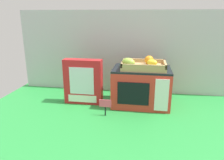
{
  "coord_description": "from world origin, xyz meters",
  "views": [
    {
      "loc": [
        0.16,
        -1.29,
        0.57
      ],
      "look_at": [
        -0.05,
        0.04,
        0.16
      ],
      "focal_mm": 34.52,
      "sensor_mm": 36.0,
      "label": 1
    }
  ],
  "objects": [
    {
      "name": "price_sign",
      "position": [
        -0.06,
        -0.15,
        0.07
      ],
      "size": [
        0.07,
        0.01,
        0.1
      ],
      "color": "black",
      "rests_on": "ground"
    },
    {
      "name": "display_back_panel",
      "position": [
        0.0,
        0.31,
        0.3
      ],
      "size": [
        1.61,
        0.03,
        0.61
      ],
      "primitive_type": "cube",
      "color": "#B7BABF",
      "rests_on": "ground"
    },
    {
      "name": "ground_plane",
      "position": [
        0.0,
        0.0,
        0.0
      ],
      "size": [
        1.7,
        1.7,
        0.0
      ],
      "primitive_type": "plane",
      "color": "green",
      "rests_on": "ground"
    },
    {
      "name": "food_groups_crate",
      "position": [
        0.14,
        0.03,
        0.27
      ],
      "size": [
        0.28,
        0.19,
        0.08
      ],
      "color": "tan",
      "rests_on": "toy_microwave"
    },
    {
      "name": "cookie_set_box",
      "position": [
        -0.24,
        0.02,
        0.15
      ],
      "size": [
        0.25,
        0.07,
        0.3
      ],
      "color": "red",
      "rests_on": "ground"
    },
    {
      "name": "toy_microwave",
      "position": [
        0.14,
        0.05,
        0.12
      ],
      "size": [
        0.36,
        0.25,
        0.25
      ],
      "color": "red",
      "rests_on": "ground"
    }
  ]
}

